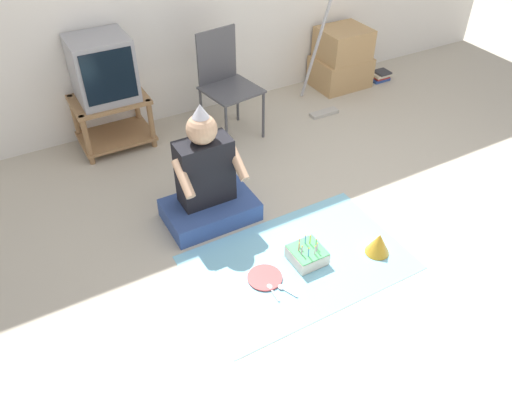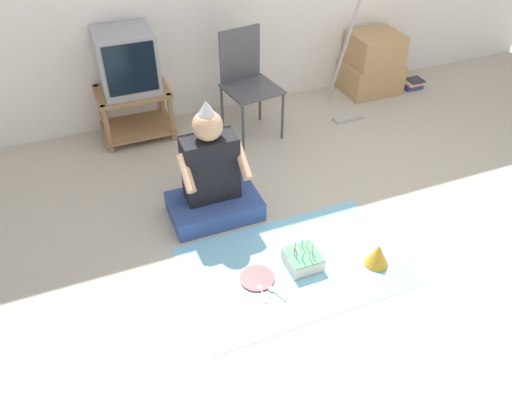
{
  "view_description": "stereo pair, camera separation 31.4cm",
  "coord_description": "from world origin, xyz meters",
  "px_view_note": "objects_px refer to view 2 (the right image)",
  "views": [
    {
      "loc": [
        -1.9,
        -1.72,
        2.32
      ],
      "look_at": [
        -0.71,
        0.42,
        0.35
      ],
      "focal_mm": 35.0,
      "sensor_mm": 36.0,
      "label": 1
    },
    {
      "loc": [
        -1.62,
        -1.86,
        2.32
      ],
      "look_at": [
        -0.71,
        0.42,
        0.35
      ],
      "focal_mm": 35.0,
      "sensor_mm": 36.0,
      "label": 2
    }
  ],
  "objects_px": {
    "person_seated": "(212,181)",
    "birthday_cake": "(303,259)",
    "book_pile": "(414,84)",
    "tv": "(127,61)",
    "cardboard_box_stack": "(372,64)",
    "dust_mop": "(346,80)",
    "party_hat_blue": "(378,254)",
    "paper_plate": "(257,278)",
    "folding_chair": "(247,77)"
  },
  "relations": [
    {
      "from": "tv",
      "to": "person_seated",
      "type": "distance_m",
      "value": 1.34
    },
    {
      "from": "cardboard_box_stack",
      "to": "person_seated",
      "type": "xyz_separation_m",
      "value": [
        -2.04,
        -1.22,
        -0.0
      ]
    },
    {
      "from": "tv",
      "to": "book_pile",
      "type": "height_order",
      "value": "tv"
    },
    {
      "from": "tv",
      "to": "dust_mop",
      "type": "relative_size",
      "value": 0.41
    },
    {
      "from": "folding_chair",
      "to": "tv",
      "type": "bearing_deg",
      "value": 163.26
    },
    {
      "from": "folding_chair",
      "to": "party_hat_blue",
      "type": "height_order",
      "value": "folding_chair"
    },
    {
      "from": "party_hat_blue",
      "to": "paper_plate",
      "type": "distance_m",
      "value": 0.77
    },
    {
      "from": "person_seated",
      "to": "paper_plate",
      "type": "xyz_separation_m",
      "value": [
        0.05,
        -0.7,
        -0.27
      ]
    },
    {
      "from": "birthday_cake",
      "to": "cardboard_box_stack",
      "type": "bearing_deg",
      "value": 48.92
    },
    {
      "from": "paper_plate",
      "to": "person_seated",
      "type": "bearing_deg",
      "value": 93.83
    },
    {
      "from": "dust_mop",
      "to": "book_pile",
      "type": "relative_size",
      "value": 5.87
    },
    {
      "from": "cardboard_box_stack",
      "to": "birthday_cake",
      "type": "relative_size",
      "value": 2.81
    },
    {
      "from": "folding_chair",
      "to": "cardboard_box_stack",
      "type": "distance_m",
      "value": 1.45
    },
    {
      "from": "cardboard_box_stack",
      "to": "person_seated",
      "type": "relative_size",
      "value": 0.67
    },
    {
      "from": "paper_plate",
      "to": "party_hat_blue",
      "type": "bearing_deg",
      "value": -11.94
    },
    {
      "from": "cardboard_box_stack",
      "to": "party_hat_blue",
      "type": "distance_m",
      "value": 2.44
    },
    {
      "from": "birthday_cake",
      "to": "party_hat_blue",
      "type": "relative_size",
      "value": 1.32
    },
    {
      "from": "tv",
      "to": "book_pile",
      "type": "distance_m",
      "value": 2.85
    },
    {
      "from": "book_pile",
      "to": "birthday_cake",
      "type": "distance_m",
      "value": 2.78
    },
    {
      "from": "cardboard_box_stack",
      "to": "book_pile",
      "type": "bearing_deg",
      "value": -15.87
    },
    {
      "from": "book_pile",
      "to": "birthday_cake",
      "type": "xyz_separation_m",
      "value": [
        -2.12,
        -1.8,
        0.0
      ]
    },
    {
      "from": "tv",
      "to": "cardboard_box_stack",
      "type": "bearing_deg",
      "value": -0.52
    },
    {
      "from": "book_pile",
      "to": "paper_plate",
      "type": "height_order",
      "value": "book_pile"
    },
    {
      "from": "tv",
      "to": "birthday_cake",
      "type": "relative_size",
      "value": 2.38
    },
    {
      "from": "folding_chair",
      "to": "dust_mop",
      "type": "bearing_deg",
      "value": -4.34
    },
    {
      "from": "tv",
      "to": "folding_chair",
      "type": "distance_m",
      "value": 0.97
    },
    {
      "from": "book_pile",
      "to": "birthday_cake",
      "type": "relative_size",
      "value": 0.98
    },
    {
      "from": "dust_mop",
      "to": "book_pile",
      "type": "distance_m",
      "value": 1.0
    },
    {
      "from": "dust_mop",
      "to": "tv",
      "type": "bearing_deg",
      "value": 169.37
    },
    {
      "from": "person_seated",
      "to": "party_hat_blue",
      "type": "xyz_separation_m",
      "value": [
        0.8,
        -0.86,
        -0.2
      ]
    },
    {
      "from": "dust_mop",
      "to": "party_hat_blue",
      "type": "height_order",
      "value": "dust_mop"
    },
    {
      "from": "birthday_cake",
      "to": "party_hat_blue",
      "type": "height_order",
      "value": "birthday_cake"
    },
    {
      "from": "person_seated",
      "to": "birthday_cake",
      "type": "xyz_separation_m",
      "value": [
        0.36,
        -0.7,
        -0.23
      ]
    },
    {
      "from": "dust_mop",
      "to": "party_hat_blue",
      "type": "xyz_separation_m",
      "value": [
        -0.75,
        -1.76,
        -0.27
      ]
    },
    {
      "from": "cardboard_box_stack",
      "to": "person_seated",
      "type": "bearing_deg",
      "value": -148.99
    },
    {
      "from": "tv",
      "to": "folding_chair",
      "type": "xyz_separation_m",
      "value": [
        0.91,
        -0.27,
        -0.18
      ]
    },
    {
      "from": "tv",
      "to": "folding_chair",
      "type": "height_order",
      "value": "tv"
    },
    {
      "from": "folding_chair",
      "to": "dust_mop",
      "type": "distance_m",
      "value": 0.94
    },
    {
      "from": "tv",
      "to": "party_hat_blue",
      "type": "relative_size",
      "value": 3.14
    },
    {
      "from": "tv",
      "to": "cardboard_box_stack",
      "type": "distance_m",
      "value": 2.36
    },
    {
      "from": "birthday_cake",
      "to": "paper_plate",
      "type": "height_order",
      "value": "birthday_cake"
    },
    {
      "from": "book_pile",
      "to": "person_seated",
      "type": "relative_size",
      "value": 0.23
    },
    {
      "from": "book_pile",
      "to": "paper_plate",
      "type": "relative_size",
      "value": 0.94
    },
    {
      "from": "folding_chair",
      "to": "cardboard_box_stack",
      "type": "bearing_deg",
      "value": 10.18
    },
    {
      "from": "party_hat_blue",
      "to": "folding_chair",
      "type": "bearing_deg",
      "value": 95.41
    },
    {
      "from": "paper_plate",
      "to": "tv",
      "type": "bearing_deg",
      "value": 99.77
    },
    {
      "from": "birthday_cake",
      "to": "tv",
      "type": "bearing_deg",
      "value": 108.42
    },
    {
      "from": "dust_mop",
      "to": "paper_plate",
      "type": "xyz_separation_m",
      "value": [
        -1.5,
        -1.61,
        -0.34
      ]
    },
    {
      "from": "folding_chair",
      "to": "person_seated",
      "type": "height_order",
      "value": "folding_chair"
    },
    {
      "from": "party_hat_blue",
      "to": "dust_mop",
      "type": "bearing_deg",
      "value": 66.98
    }
  ]
}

